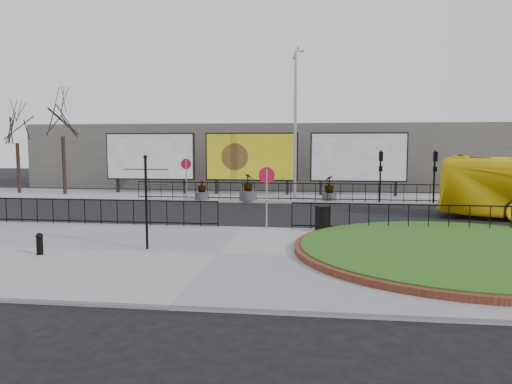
% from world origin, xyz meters
% --- Properties ---
extents(ground, '(90.00, 90.00, 0.00)m').
position_xyz_m(ground, '(0.00, 0.00, 0.00)').
color(ground, black).
rests_on(ground, ground).
extents(pavement_near, '(30.00, 10.00, 0.12)m').
position_xyz_m(pavement_near, '(0.00, -5.00, 0.06)').
color(pavement_near, gray).
rests_on(pavement_near, ground).
extents(pavement_far, '(44.00, 6.00, 0.12)m').
position_xyz_m(pavement_far, '(0.00, 12.00, 0.06)').
color(pavement_far, gray).
rests_on(pavement_far, ground).
extents(brick_edge, '(10.40, 10.40, 0.18)m').
position_xyz_m(brick_edge, '(7.50, -4.00, 0.21)').
color(brick_edge, brown).
rests_on(brick_edge, pavement_near).
extents(grass_lawn, '(10.00, 10.00, 0.22)m').
position_xyz_m(grass_lawn, '(7.50, -4.00, 0.23)').
color(grass_lawn, '#295015').
rests_on(grass_lawn, pavement_near).
extents(railing_near_left, '(10.00, 0.10, 1.10)m').
position_xyz_m(railing_near_left, '(-6.00, -0.30, 0.67)').
color(railing_near_left, black).
rests_on(railing_near_left, pavement_near).
extents(railing_near_right, '(9.00, 0.10, 1.10)m').
position_xyz_m(railing_near_right, '(6.50, -0.30, 0.67)').
color(railing_near_right, black).
rests_on(railing_near_right, pavement_near).
extents(railing_far, '(18.00, 0.10, 1.10)m').
position_xyz_m(railing_far, '(1.00, 9.30, 0.67)').
color(railing_far, black).
rests_on(railing_far, pavement_far).
extents(speed_sign_far, '(0.64, 0.07, 2.47)m').
position_xyz_m(speed_sign_far, '(-5.00, 9.40, 1.92)').
color(speed_sign_far, gray).
rests_on(speed_sign_far, pavement_far).
extents(speed_sign_near, '(0.64, 0.07, 2.47)m').
position_xyz_m(speed_sign_near, '(1.00, -0.40, 1.92)').
color(speed_sign_near, gray).
rests_on(speed_sign_near, pavement_near).
extents(billboard_left, '(6.20, 0.31, 4.10)m').
position_xyz_m(billboard_left, '(-8.50, 12.97, 2.60)').
color(billboard_left, black).
rests_on(billboard_left, pavement_far).
extents(billboard_mid, '(6.20, 0.31, 4.10)m').
position_xyz_m(billboard_mid, '(-1.50, 12.97, 2.60)').
color(billboard_mid, black).
rests_on(billboard_mid, pavement_far).
extents(billboard_right, '(6.20, 0.31, 4.10)m').
position_xyz_m(billboard_right, '(5.50, 12.97, 2.60)').
color(billboard_right, black).
rests_on(billboard_right, pavement_far).
extents(lamp_post, '(0.74, 0.18, 9.23)m').
position_xyz_m(lamp_post, '(1.51, 11.00, 4.83)').
color(lamp_post, gray).
rests_on(lamp_post, pavement_far).
extents(signal_pole_a, '(0.22, 0.26, 3.00)m').
position_xyz_m(signal_pole_a, '(6.50, 9.34, 2.10)').
color(signal_pole_a, black).
rests_on(signal_pole_a, pavement_far).
extents(signal_pole_b, '(0.22, 0.26, 3.00)m').
position_xyz_m(signal_pole_b, '(9.50, 9.34, 2.10)').
color(signal_pole_b, black).
rests_on(signal_pole_b, pavement_far).
extents(tree_left, '(2.00, 2.00, 7.00)m').
position_xyz_m(tree_left, '(-14.00, 11.50, 3.62)').
color(tree_left, '#2D2119').
rests_on(tree_left, pavement_far).
extents(tree_mid, '(2.00, 2.00, 6.20)m').
position_xyz_m(tree_mid, '(-17.50, 11.80, 3.22)').
color(tree_mid, '#2D2119').
rests_on(tree_mid, pavement_far).
extents(building_backdrop, '(40.00, 10.00, 5.00)m').
position_xyz_m(building_backdrop, '(0.00, 22.00, 2.50)').
color(building_backdrop, '#5E5A53').
rests_on(building_backdrop, ground).
extents(fingerpost_sign, '(1.43, 0.23, 3.05)m').
position_xyz_m(fingerpost_sign, '(-2.43, -4.65, 1.96)').
color(fingerpost_sign, black).
rests_on(fingerpost_sign, pavement_near).
extents(bollard, '(0.22, 0.22, 0.68)m').
position_xyz_m(bollard, '(-5.42, -5.87, 0.49)').
color(bollard, black).
rests_on(bollard, pavement_near).
extents(litter_bin, '(0.60, 0.60, 1.00)m').
position_xyz_m(litter_bin, '(3.20, -0.60, 0.63)').
color(litter_bin, black).
rests_on(litter_bin, pavement_near).
extents(planter_a, '(0.87, 0.87, 1.38)m').
position_xyz_m(planter_a, '(-4.03, 9.40, 0.64)').
color(planter_a, '#4C4C4F').
rests_on(planter_a, pavement_far).
extents(planter_b, '(1.05, 1.05, 1.62)m').
position_xyz_m(planter_b, '(-1.20, 9.40, 0.71)').
color(planter_b, '#4C4C4F').
rests_on(planter_b, pavement_far).
extents(planter_c, '(0.87, 0.87, 1.50)m').
position_xyz_m(planter_c, '(3.62, 9.96, 0.73)').
color(planter_c, '#4C4C4F').
rests_on(planter_c, pavement_far).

